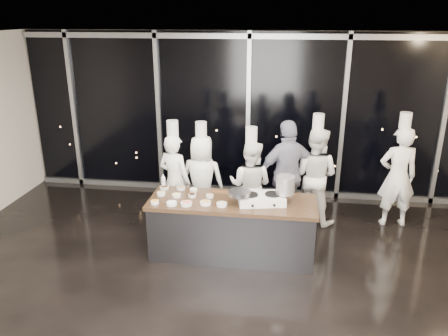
# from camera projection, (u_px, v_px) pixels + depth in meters

# --- Properties ---
(ground) EXTENTS (9.00, 9.00, 0.00)m
(ground) POSITION_uv_depth(u_px,v_px,m) (224.00, 289.00, 5.86)
(ground) COLOR black
(ground) RESTS_ON ground
(room_shell) EXTENTS (9.02, 7.02, 3.21)m
(room_shell) POSITION_uv_depth(u_px,v_px,m) (239.00, 127.00, 5.09)
(room_shell) COLOR beige
(room_shell) RESTS_ON ground
(window_wall) EXTENTS (8.90, 0.11, 3.20)m
(window_wall) POSITION_uv_depth(u_px,v_px,m) (248.00, 116.00, 8.53)
(window_wall) COLOR black
(window_wall) RESTS_ON ground
(demo_counter) EXTENTS (2.46, 0.86, 0.90)m
(demo_counter) POSITION_uv_depth(u_px,v_px,m) (232.00, 228.00, 6.55)
(demo_counter) COLOR #37373C
(demo_counter) RESTS_ON ground
(stove) EXTENTS (0.73, 0.53, 0.14)m
(stove) POSITION_uv_depth(u_px,v_px,m) (261.00, 199.00, 6.31)
(stove) COLOR white
(stove) RESTS_ON demo_counter
(frying_pan) EXTENTS (0.59, 0.39, 0.05)m
(frying_pan) POSITION_uv_depth(u_px,v_px,m) (239.00, 193.00, 6.24)
(frying_pan) COLOR gray
(frying_pan) RESTS_ON stove
(stock_pot) EXTENTS (0.31, 0.31, 0.26)m
(stock_pot) POSITION_uv_depth(u_px,v_px,m) (285.00, 185.00, 6.25)
(stock_pot) COLOR #BDBDBF
(stock_pot) RESTS_ON stove
(prep_bowls) EXTENTS (1.13, 0.73, 0.05)m
(prep_bowls) POSITION_uv_depth(u_px,v_px,m) (186.00, 197.00, 6.45)
(prep_bowls) COLOR white
(prep_bowls) RESTS_ON demo_counter
(squeeze_bottle) EXTENTS (0.06, 0.06, 0.23)m
(squeeze_bottle) POSITION_uv_depth(u_px,v_px,m) (163.00, 181.00, 6.83)
(squeeze_bottle) COLOR white
(squeeze_bottle) RESTS_ON demo_counter
(chef_far_left) EXTENTS (0.70, 0.58, 1.86)m
(chef_far_left) POSITION_uv_depth(u_px,v_px,m) (175.00, 180.00, 7.37)
(chef_far_left) COLOR white
(chef_far_left) RESTS_ON ground
(chef_left) EXTENTS (0.81, 0.56, 1.81)m
(chef_left) POSITION_uv_depth(u_px,v_px,m) (202.00, 179.00, 7.50)
(chef_left) COLOR white
(chef_left) RESTS_ON ground
(chef_center) EXTENTS (0.87, 0.74, 1.78)m
(chef_center) POSITION_uv_depth(u_px,v_px,m) (250.00, 185.00, 7.30)
(chef_center) COLOR white
(chef_center) RESTS_ON ground
(guest) EXTENTS (1.18, 0.85, 1.87)m
(guest) POSITION_uv_depth(u_px,v_px,m) (288.00, 174.00, 7.34)
(guest) COLOR #16163D
(guest) RESTS_ON ground
(chef_right) EXTENTS (1.02, 0.93, 1.94)m
(chef_right) POSITION_uv_depth(u_px,v_px,m) (314.00, 175.00, 7.53)
(chef_right) COLOR white
(chef_right) RESTS_ON ground
(chef_side) EXTENTS (0.69, 0.50, 1.99)m
(chef_side) POSITION_uv_depth(u_px,v_px,m) (398.00, 176.00, 7.38)
(chef_side) COLOR white
(chef_side) RESTS_ON ground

